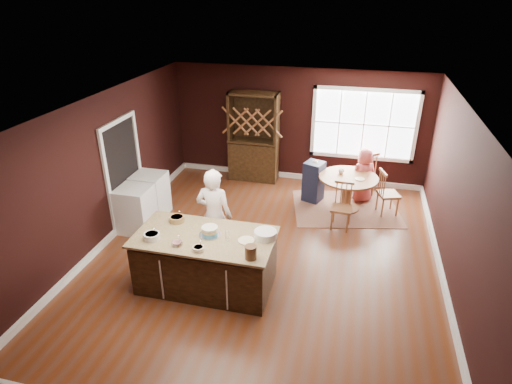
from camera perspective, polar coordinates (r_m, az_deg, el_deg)
room_shell at (r=7.06m, az=1.34°, el=0.60°), size 7.00×7.00×7.00m
window at (r=10.11m, az=14.18°, el=8.73°), size 2.36×0.10×1.66m
doorway at (r=8.75m, az=-17.14°, el=2.30°), size 0.08×1.26×2.13m
kitchen_island at (r=6.86m, az=-6.68°, el=-9.25°), size 2.14×1.12×0.92m
dining_table at (r=9.22m, az=12.13°, el=0.78°), size 1.23×1.23×0.75m
baker at (r=7.24m, az=-5.58°, el=-3.23°), size 0.63×0.42×1.71m
layer_cake at (r=6.57m, az=-6.18°, el=-5.20°), size 0.35×0.35×0.14m
bowl_blue at (r=6.64m, az=-13.71°, el=-5.74°), size 0.24×0.24×0.09m
bowl_yellow at (r=7.02m, az=-10.50°, el=-3.55°), size 0.24×0.24×0.09m
bowl_pink at (r=6.42m, az=-10.47°, el=-6.78°), size 0.17×0.17×0.06m
bowl_olive at (r=6.25m, az=-7.69°, el=-7.49°), size 0.17×0.17×0.06m
drinking_glass at (r=6.42m, az=-3.82°, el=-5.85°), size 0.08×0.08×0.15m
dinner_plate at (r=6.42m, az=-1.30°, el=-6.48°), size 0.25×0.25×0.02m
white_tub at (r=6.48m, az=1.26°, el=-5.67°), size 0.34×0.34×0.12m
stoneware_crock at (r=6.00m, az=-0.71°, el=-8.04°), size 0.17×0.17×0.20m
toy_figurine at (r=6.16m, az=-1.15°, el=-7.72°), size 0.05×0.05×0.08m
rug at (r=9.45m, az=11.83°, el=-2.12°), size 2.51×2.13×0.01m
chair_east at (r=9.26m, az=17.28°, el=-0.03°), size 0.51×0.52×0.98m
chair_south at (r=8.49m, az=11.34°, el=-1.90°), size 0.42×0.40×0.95m
chair_north at (r=9.93m, az=14.13°, el=2.47°), size 0.62×0.62×1.07m
seated_woman at (r=9.63m, az=14.13°, el=2.18°), size 0.71×0.62×1.22m
high_chair at (r=9.49m, az=7.68°, el=1.50°), size 0.49×0.49×0.95m
toddler at (r=9.46m, az=7.86°, el=3.64°), size 0.18×0.14×0.26m
table_plate at (r=9.06m, az=13.67°, el=1.70°), size 0.20×0.20×0.02m
table_cup at (r=9.24m, az=11.28°, el=2.71°), size 0.13×0.13×0.09m
hutch at (r=10.28m, az=-0.30°, el=7.32°), size 1.17×0.49×2.15m
washer at (r=8.59m, az=-15.77°, el=-2.24°), size 0.62×0.60×0.90m
dryer at (r=9.08m, az=-13.89°, el=-0.36°), size 0.63×0.61×0.91m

